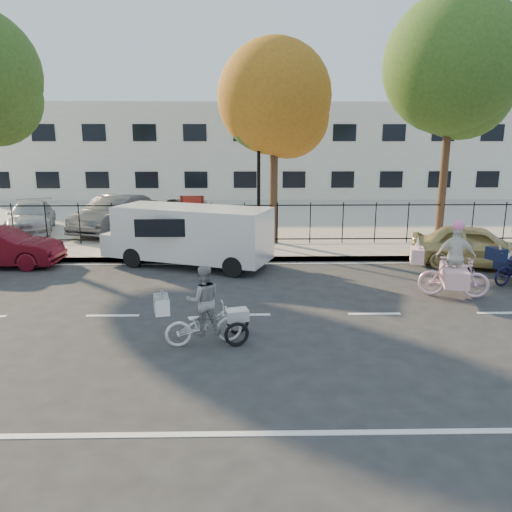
{
  "coord_description": "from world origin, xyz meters",
  "views": [
    {
      "loc": [
        0.06,
        -10.78,
        3.98
      ],
      "look_at": [
        0.29,
        1.2,
        1.1
      ],
      "focal_mm": 35.0,
      "sensor_mm": 36.0,
      "label": 1
    }
  ],
  "objects_px": {
    "red_sedan": "(0,248)",
    "zebra_trike": "(204,314)",
    "lamppost": "(259,162)",
    "white_van": "(189,234)",
    "lot_car_b": "(179,212)",
    "lot_car_c": "(115,214)",
    "lot_car_a": "(31,217)",
    "gold_sedan": "(475,246)",
    "unicorn_bike": "(453,269)"
  },
  "relations": [
    {
      "from": "red_sedan",
      "to": "zebra_trike",
      "type": "bearing_deg",
      "value": -131.05
    },
    {
      "from": "lamppost",
      "to": "white_van",
      "type": "height_order",
      "value": "lamppost"
    },
    {
      "from": "lot_car_b",
      "to": "lot_car_c",
      "type": "relative_size",
      "value": 1.03
    },
    {
      "from": "white_van",
      "to": "lot_car_a",
      "type": "distance_m",
      "value": 8.86
    },
    {
      "from": "lamppost",
      "to": "lot_car_a",
      "type": "relative_size",
      "value": 1.04
    },
    {
      "from": "zebra_trike",
      "to": "red_sedan",
      "type": "relative_size",
      "value": 0.5
    },
    {
      "from": "zebra_trike",
      "to": "white_van",
      "type": "relative_size",
      "value": 0.33
    },
    {
      "from": "lamppost",
      "to": "red_sedan",
      "type": "bearing_deg",
      "value": -164.19
    },
    {
      "from": "zebra_trike",
      "to": "lot_car_a",
      "type": "distance_m",
      "value": 13.94
    },
    {
      "from": "red_sedan",
      "to": "gold_sedan",
      "type": "xyz_separation_m",
      "value": [
        14.8,
        -0.28,
        0.04
      ]
    },
    {
      "from": "red_sedan",
      "to": "gold_sedan",
      "type": "relative_size",
      "value": 0.97
    },
    {
      "from": "zebra_trike",
      "to": "lot_car_a",
      "type": "height_order",
      "value": "zebra_trike"
    },
    {
      "from": "unicorn_bike",
      "to": "lot_car_a",
      "type": "bearing_deg",
      "value": 73.78
    },
    {
      "from": "lot_car_c",
      "to": "lot_car_b",
      "type": "bearing_deg",
      "value": 44.25
    },
    {
      "from": "lot_car_a",
      "to": "lot_car_b",
      "type": "distance_m",
      "value": 6.06
    },
    {
      "from": "lamppost",
      "to": "red_sedan",
      "type": "height_order",
      "value": "lamppost"
    },
    {
      "from": "zebra_trike",
      "to": "red_sedan",
      "type": "height_order",
      "value": "zebra_trike"
    },
    {
      "from": "zebra_trike",
      "to": "red_sedan",
      "type": "xyz_separation_m",
      "value": [
        -6.85,
        6.1,
        0.0
      ]
    },
    {
      "from": "lamppost",
      "to": "white_van",
      "type": "bearing_deg",
      "value": -133.91
    },
    {
      "from": "lamppost",
      "to": "lot_car_a",
      "type": "xyz_separation_m",
      "value": [
        -9.33,
        2.98,
        -2.36
      ]
    },
    {
      "from": "lot_car_b",
      "to": "lot_car_c",
      "type": "height_order",
      "value": "lot_car_c"
    },
    {
      "from": "unicorn_bike",
      "to": "lot_car_b",
      "type": "xyz_separation_m",
      "value": [
        -8.12,
        9.52,
        0.06
      ]
    },
    {
      "from": "zebra_trike",
      "to": "white_van",
      "type": "distance_m",
      "value": 6.18
    },
    {
      "from": "lamppost",
      "to": "zebra_trike",
      "type": "xyz_separation_m",
      "value": [
        -1.28,
        -8.4,
        -2.5
      ]
    },
    {
      "from": "white_van",
      "to": "lot_car_a",
      "type": "xyz_separation_m",
      "value": [
        -7.11,
        5.28,
        -0.27
      ]
    },
    {
      "from": "red_sedan",
      "to": "gold_sedan",
      "type": "distance_m",
      "value": 14.8
    },
    {
      "from": "unicorn_bike",
      "to": "gold_sedan",
      "type": "bearing_deg",
      "value": -17.77
    },
    {
      "from": "unicorn_bike",
      "to": "white_van",
      "type": "relative_size",
      "value": 0.35
    },
    {
      "from": "unicorn_bike",
      "to": "gold_sedan",
      "type": "height_order",
      "value": "unicorn_bike"
    },
    {
      "from": "lot_car_b",
      "to": "lot_car_a",
      "type": "bearing_deg",
      "value": -168.84
    },
    {
      "from": "lamppost",
      "to": "unicorn_bike",
      "type": "relative_size",
      "value": 2.15
    },
    {
      "from": "lamppost",
      "to": "lot_car_b",
      "type": "bearing_deg",
      "value": 130.11
    },
    {
      "from": "lot_car_c",
      "to": "red_sedan",
      "type": "bearing_deg",
      "value": -95.43
    },
    {
      "from": "white_van",
      "to": "gold_sedan",
      "type": "height_order",
      "value": "white_van"
    },
    {
      "from": "unicorn_bike",
      "to": "gold_sedan",
      "type": "xyz_separation_m",
      "value": [
        1.9,
        2.96,
        -0.08
      ]
    },
    {
      "from": "red_sedan",
      "to": "lot_car_c",
      "type": "distance_m",
      "value": 5.59
    },
    {
      "from": "zebra_trike",
      "to": "red_sedan",
      "type": "bearing_deg",
      "value": 33.87
    },
    {
      "from": "white_van",
      "to": "lot_car_b",
      "type": "xyz_separation_m",
      "value": [
        -1.13,
        6.27,
        -0.24
      ]
    },
    {
      "from": "lamppost",
      "to": "lot_car_a",
      "type": "height_order",
      "value": "lamppost"
    },
    {
      "from": "lot_car_a",
      "to": "lot_car_c",
      "type": "xyz_separation_m",
      "value": [
        3.5,
        -0.18,
        0.14
      ]
    },
    {
      "from": "white_van",
      "to": "unicorn_bike",
      "type": "bearing_deg",
      "value": -3.94
    },
    {
      "from": "red_sedan",
      "to": "lot_car_c",
      "type": "relative_size",
      "value": 0.83
    },
    {
      "from": "red_sedan",
      "to": "lot_car_a",
      "type": "distance_m",
      "value": 5.42
    },
    {
      "from": "zebra_trike",
      "to": "red_sedan",
      "type": "distance_m",
      "value": 9.17
    },
    {
      "from": "unicorn_bike",
      "to": "red_sedan",
      "type": "distance_m",
      "value": 13.3
    },
    {
      "from": "zebra_trike",
      "to": "lot_car_b",
      "type": "bearing_deg",
      "value": -4.94
    },
    {
      "from": "white_van",
      "to": "lot_car_a",
      "type": "bearing_deg",
      "value": 164.38
    },
    {
      "from": "red_sedan",
      "to": "gold_sedan",
      "type": "height_order",
      "value": "gold_sedan"
    },
    {
      "from": "lamppost",
      "to": "lot_car_c",
      "type": "xyz_separation_m",
      "value": [
        -5.83,
        2.79,
        -2.22
      ]
    },
    {
      "from": "lot_car_a",
      "to": "lot_car_c",
      "type": "distance_m",
      "value": 3.51
    }
  ]
}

